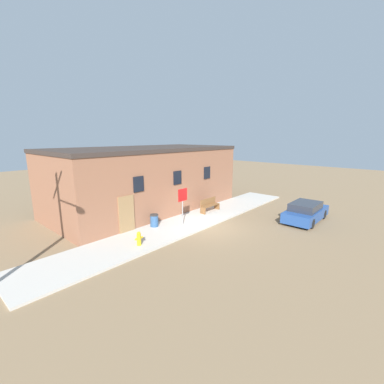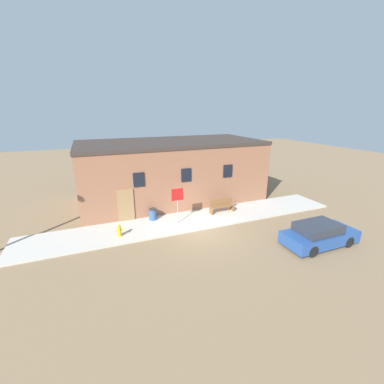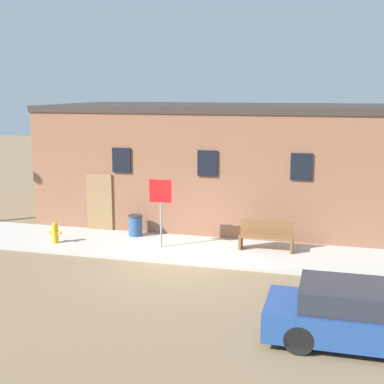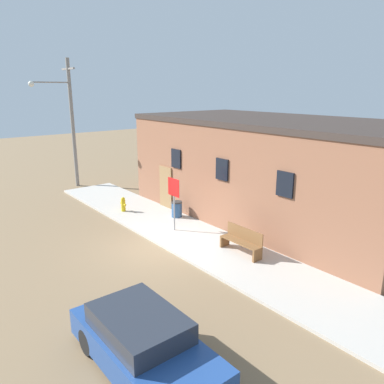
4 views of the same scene
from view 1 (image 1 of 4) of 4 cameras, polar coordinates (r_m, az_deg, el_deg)
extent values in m
plane|color=#846B4C|center=(15.87, 3.89, -7.86)|extent=(80.00, 80.00, 0.00)
cube|color=#BCB7AD|center=(16.75, -0.16, -6.54)|extent=(20.65, 2.98, 0.11)
cube|color=#8E5B42|center=(19.79, -10.11, 2.65)|extent=(13.72, 6.60, 4.43)
cube|color=#382D28|center=(19.55, -10.37, 9.42)|extent=(13.82, 6.70, 0.24)
cube|color=black|center=(15.18, -11.81, 1.74)|extent=(0.70, 0.08, 0.90)
cube|color=black|center=(17.25, -3.27, 3.22)|extent=(0.70, 0.08, 0.90)
cube|color=black|center=(19.62, 3.35, 4.31)|extent=(0.70, 0.08, 0.90)
cube|color=#937047|center=(15.05, -14.33, -4.94)|extent=(1.00, 0.08, 2.20)
cylinder|color=gold|center=(13.30, -11.71, -10.37)|extent=(0.21, 0.21, 0.57)
sphere|color=gold|center=(13.17, -11.77, -9.02)|extent=(0.19, 0.19, 0.19)
cylinder|color=gold|center=(13.17, -12.31, -10.22)|extent=(0.12, 0.10, 0.10)
cylinder|color=gold|center=(13.35, -11.15, -9.85)|extent=(0.12, 0.10, 0.10)
cylinder|color=gray|center=(15.64, -2.11, -3.35)|extent=(0.06, 0.06, 2.28)
cube|color=red|center=(15.43, -2.08, -0.64)|extent=(0.76, 0.02, 0.76)
cube|color=brown|center=(18.08, 2.44, -4.24)|extent=(0.08, 0.44, 0.43)
cube|color=brown|center=(19.35, 5.56, -3.18)|extent=(0.08, 0.44, 0.43)
cube|color=brown|center=(18.64, 4.07, -3.00)|extent=(1.74, 0.44, 0.04)
cube|color=brown|center=(18.69, 3.59, -2.12)|extent=(1.74, 0.04, 0.48)
cylinder|color=#2D517F|center=(15.77, -8.39, -6.36)|extent=(0.49, 0.49, 0.69)
cylinder|color=#2D2D2D|center=(15.66, -8.43, -5.05)|extent=(0.51, 0.51, 0.06)
cylinder|color=black|center=(19.90, 22.92, -3.72)|extent=(0.62, 0.20, 0.62)
cylinder|color=black|center=(19.50, 27.21, -4.43)|extent=(0.62, 0.20, 0.62)
cylinder|color=black|center=(17.62, 20.25, -5.49)|extent=(0.62, 0.20, 0.62)
cylinder|color=black|center=(17.17, 25.06, -6.37)|extent=(0.62, 0.20, 0.62)
cube|color=#23478C|center=(18.48, 23.95, -4.42)|extent=(4.04, 1.74, 0.63)
cube|color=#282D38|center=(18.15, 23.91, -2.89)|extent=(2.22, 1.53, 0.47)
camera|label=2|loc=(7.30, 75.77, 15.34)|focal=24.00mm
camera|label=3|loc=(17.32, 61.88, 5.25)|focal=50.00mm
camera|label=4|loc=(23.16, 38.42, 10.91)|focal=35.00mm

